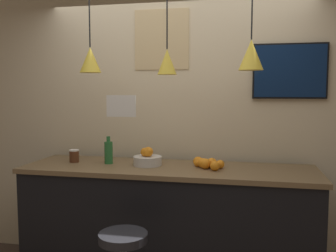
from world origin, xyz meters
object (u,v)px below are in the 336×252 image
at_px(juice_bottle, 109,152).
at_px(spread_jar, 74,156).
at_px(fruit_bowl, 147,158).
at_px(mounted_tv, 290,71).

relative_size(juice_bottle, spread_jar, 2.14).
distance_m(fruit_bowl, mounted_tv, 1.47).
bearing_deg(juice_bottle, spread_jar, -180.00).
height_order(fruit_bowl, mounted_tv, mounted_tv).
height_order(juice_bottle, spread_jar, juice_bottle).
bearing_deg(fruit_bowl, spread_jar, 179.85).
relative_size(spread_jar, mounted_tv, 0.18).
bearing_deg(fruit_bowl, mounted_tv, 17.75).
height_order(fruit_bowl, juice_bottle, juice_bottle).
distance_m(juice_bottle, spread_jar, 0.34).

